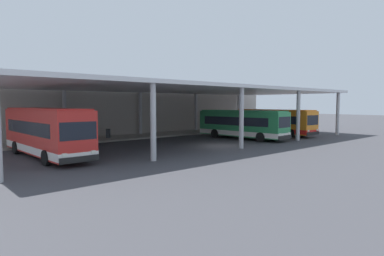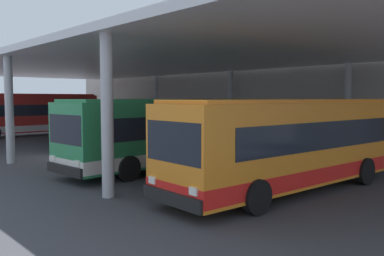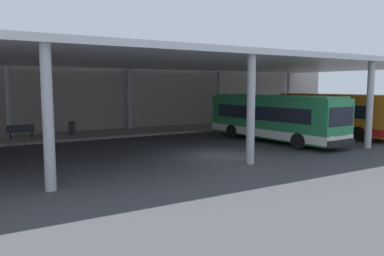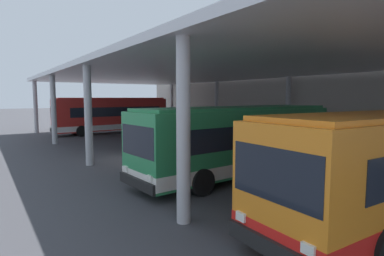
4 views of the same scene
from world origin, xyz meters
TOP-DOWN VIEW (x-y plane):
  - ground_plane at (0.00, 0.00)m, footprint 200.00×200.00m
  - platform_kerb at (0.00, 11.75)m, footprint 42.00×4.50m
  - station_building_facade at (0.00, 15.00)m, footprint 48.00×1.60m
  - canopy_shelter at (0.00, 5.50)m, footprint 40.00×17.00m
  - bus_nearest_bay at (-14.20, 3.94)m, footprint 2.90×11.38m
  - bus_second_bay at (6.14, 2.53)m, footprint 3.19×10.67m
  - bus_middle_bay at (12.66, 2.75)m, footprint 3.00×10.62m
  - bench_waiting at (-8.72, 11.82)m, footprint 1.80×0.45m
  - trash_bin at (-5.24, 11.78)m, footprint 0.52×0.52m
  - banner_sign at (15.96, 10.94)m, footprint 0.70×0.12m

SIDE VIEW (x-z plane):
  - ground_plane at x=0.00m, z-range 0.00..0.00m
  - platform_kerb at x=0.00m, z-range 0.00..0.18m
  - bench_waiting at x=-8.72m, z-range 0.20..1.12m
  - trash_bin at x=-5.24m, z-range 0.19..1.17m
  - bus_second_bay at x=6.14m, z-range 0.07..3.24m
  - bus_middle_bay at x=12.66m, z-range 0.07..3.24m
  - bus_nearest_bay at x=-14.20m, z-range 0.06..3.63m
  - banner_sign at x=15.96m, z-range 0.38..3.58m
  - station_building_facade at x=0.00m, z-range 0.00..6.66m
  - canopy_shelter at x=0.00m, z-range 2.52..8.07m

